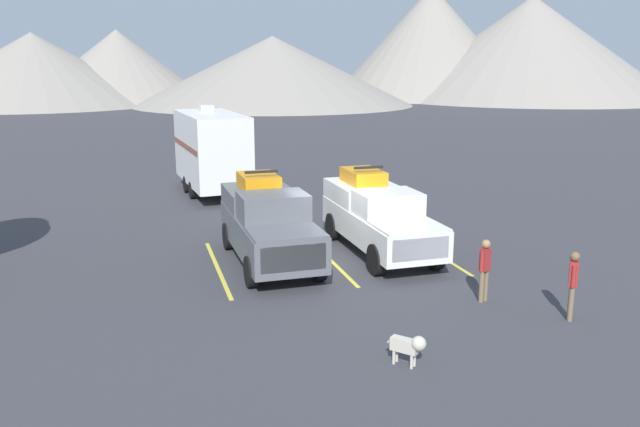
{
  "coord_description": "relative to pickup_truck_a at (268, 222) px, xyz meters",
  "views": [
    {
      "loc": [
        -5.58,
        -17.8,
        5.94
      ],
      "look_at": [
        0.0,
        1.52,
        1.2
      ],
      "focal_mm": 36.52,
      "sensor_mm": 36.0,
      "label": 1
    }
  ],
  "objects": [
    {
      "name": "dog",
      "position": [
        1.28,
        -7.63,
        -0.77
      ],
      "size": [
        0.62,
        0.69,
        0.69
      ],
      "color": "beige",
      "rests_on": "ground"
    },
    {
      "name": "lot_stripe_c",
      "position": [
        5.26,
        -0.25,
        -1.22
      ],
      "size": [
        0.12,
        5.5,
        0.01
      ],
      "primitive_type": "cube",
      "color": "gold",
      "rests_on": "ground"
    },
    {
      "name": "person_b",
      "position": [
        5.87,
        -6.44,
        -0.26
      ],
      "size": [
        0.3,
        0.32,
        1.66
      ],
      "color": "#726047",
      "rests_on": "ground"
    },
    {
      "name": "lot_stripe_b",
      "position": [
        1.84,
        -0.25,
        -1.22
      ],
      "size": [
        0.12,
        5.5,
        0.01
      ],
      "primitive_type": "cube",
      "color": "gold",
      "rests_on": "ground"
    },
    {
      "name": "mountain_ridge",
      "position": [
        8.93,
        74.96,
        5.75
      ],
      "size": [
        160.57,
        45.56,
        17.41
      ],
      "color": "gray",
      "rests_on": "ground"
    },
    {
      "name": "pickup_truck_a",
      "position": [
        0.0,
        0.0,
        0.0
      ],
      "size": [
        2.24,
        5.61,
        2.66
      ],
      "color": "#595B60",
      "rests_on": "ground"
    },
    {
      "name": "pickup_truck_b",
      "position": [
        3.55,
        0.14,
        -0.03
      ],
      "size": [
        2.18,
        5.84,
        2.61
      ],
      "color": "white",
      "rests_on": "ground"
    },
    {
      "name": "person_a",
      "position": [
        4.53,
        -4.81,
        -0.29
      ],
      "size": [
        0.34,
        0.26,
        1.61
      ],
      "color": "#726047",
      "rests_on": "ground"
    },
    {
      "name": "ground_plane",
      "position": [
        1.84,
        -0.77,
        -1.22
      ],
      "size": [
        240.0,
        240.0,
        0.0
      ],
      "primitive_type": "plane",
      "color": "#38383D"
    },
    {
      "name": "camper_trailer_a",
      "position": [
        -0.35,
        10.77,
        0.86
      ],
      "size": [
        2.86,
        7.33,
        3.95
      ],
      "color": "white",
      "rests_on": "ground"
    },
    {
      "name": "lot_stripe_a",
      "position": [
        -1.58,
        -0.25,
        -1.22
      ],
      "size": [
        0.12,
        5.5,
        0.01
      ],
      "primitive_type": "cube",
      "color": "gold",
      "rests_on": "ground"
    }
  ]
}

